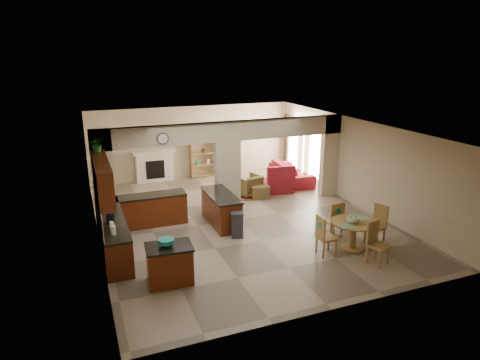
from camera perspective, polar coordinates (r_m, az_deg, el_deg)
name	(u,v)px	position (r m, az deg, el deg)	size (l,w,h in m)	color
floor	(239,219)	(12.85, -0.12, -5.28)	(10.00, 10.00, 0.00)	gray
ceiling	(239,127)	(12.08, -0.13, 7.12)	(10.00, 10.00, 0.00)	white
wall_back	(193,142)	(17.01, -6.27, 5.08)	(8.00, 8.00, 0.00)	#C1B78D
wall_front	(337,244)	(8.22, 12.76, -8.34)	(8.00, 8.00, 0.00)	#C1B78D
wall_left	(94,190)	(11.62, -18.84, -1.31)	(10.00, 10.00, 0.00)	#C1B78D
wall_right	(354,162)	(14.29, 15.01, 2.33)	(10.00, 10.00, 0.00)	#C1B78D
partition_left_pier	(103,179)	(12.59, -17.75, 0.16)	(0.60, 0.25, 2.80)	#C1B78D
partition_center_pier	(227,176)	(13.38, -1.68, 0.60)	(0.80, 0.25, 2.20)	#C1B78D
partition_right_pier	(329,156)	(14.91, 11.83, 3.15)	(0.60, 0.25, 2.80)	#C1B78D
partition_header	(227,131)	(13.05, -1.73, 6.51)	(8.00, 0.25, 0.60)	#C1B78D
kitchen_counter	(128,223)	(11.74, -14.73, -5.62)	(2.52, 3.29, 1.48)	#411907
upper_cabinets	(102,179)	(10.71, -17.90, 0.18)	(0.35, 2.40, 0.90)	#411907
peninsula	(221,209)	(12.39, -2.52, -3.88)	(0.70, 1.85, 0.91)	#411907
wall_clock	(163,139)	(12.40, -10.27, 5.46)	(0.34, 0.34, 0.03)	#523A1B
rug	(249,194)	(15.10, 1.23, -1.84)	(1.60, 1.30, 0.01)	#9C5239
fireplace	(154,166)	(16.70, -11.34, 1.86)	(1.60, 0.35, 1.20)	silver
shelving_unit	(203,154)	(17.05, -4.92, 3.42)	(1.00, 0.32, 1.80)	#A47B38
window_a	(316,153)	(16.17, 10.10, 3.57)	(0.02, 0.90, 1.90)	white
window_b	(294,144)	(17.60, 7.23, 4.78)	(0.02, 0.90, 1.90)	white
glazed_door	(304,152)	(16.91, 8.59, 3.71)	(0.02, 0.70, 2.10)	white
drape_a_left	(324,157)	(15.65, 11.11, 3.08)	(0.10, 0.28, 2.30)	#46211C
drape_a_right	(307,150)	(16.65, 8.91, 4.01)	(0.10, 0.28, 2.30)	#46211C
drape_b_left	(301,147)	(17.07, 8.07, 4.37)	(0.10, 0.28, 2.30)	#46211C
drape_b_right	(286,141)	(18.10, 6.22, 5.15)	(0.10, 0.28, 2.30)	#46211C
ceiling_fan	(248,117)	(15.42, 1.03, 8.34)	(1.00, 1.00, 0.10)	white
kitchen_island	(170,264)	(9.51, -9.37, -10.99)	(1.05, 0.79, 0.86)	#411907
teal_bowl	(166,243)	(9.29, -9.83, -8.21)	(0.34, 0.34, 0.16)	#148D7D
trash_can	(237,226)	(11.56, -0.37, -6.14)	(0.31, 0.26, 0.65)	#2A2A2C
dining_table	(353,231)	(11.17, 14.85, -6.60)	(1.12, 1.12, 0.76)	#A47B38
fruit_bowl	(353,219)	(10.98, 14.81, -5.11)	(0.30, 0.30, 0.16)	#5BB226
sofa	(291,172)	(16.58, 6.84, 1.02)	(0.94, 2.41, 0.70)	maroon
chaise	(277,186)	(15.35, 4.92, -0.81)	(1.01, 0.82, 0.40)	maroon
armchair	(248,185)	(14.88, 1.13, -0.68)	(0.77, 0.79, 0.72)	maroon
ottoman	(259,191)	(14.72, 2.53, -1.48)	(0.60, 0.60, 0.43)	maroon
plant	(97,144)	(11.42, -18.52, 4.55)	(0.38, 0.33, 0.42)	#144512
chair_north	(335,219)	(11.70, 12.53, -5.06)	(0.44, 0.44, 1.02)	#A47B38
chair_east	(378,223)	(11.74, 17.86, -5.42)	(0.52, 0.52, 1.02)	#A47B38
chair_south	(376,241)	(10.66, 17.66, -7.72)	(0.52, 0.52, 1.02)	#A47B38
chair_west	(324,234)	(10.70, 11.10, -7.12)	(0.44, 0.43, 1.02)	#A47B38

